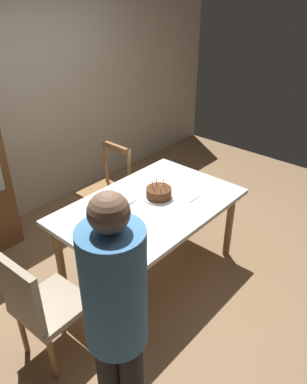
{
  "coord_description": "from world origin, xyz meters",
  "views": [
    {
      "loc": [
        -2.02,
        -1.82,
        2.45
      ],
      "look_at": [
        0.05,
        0.0,
        0.86
      ],
      "focal_mm": 34.62,
      "sensor_mm": 36.0,
      "label": 1
    }
  ],
  "objects_px": {
    "dining_table": "(150,213)",
    "birthday_cake": "(159,193)",
    "plate_near_celebrant": "(134,237)",
    "plate_far_side": "(124,198)",
    "chair_upholstered": "(39,305)",
    "person_celebrant": "(116,317)",
    "chair_spindle_back": "(107,192)"
  },
  "relations": [
    {
      "from": "chair_spindle_back",
      "to": "plate_far_side",
      "type": "bearing_deg",
      "value": -117.77
    },
    {
      "from": "birthday_cake",
      "to": "plate_near_celebrant",
      "type": "relative_size",
      "value": 1.27
    },
    {
      "from": "dining_table",
      "to": "chair_spindle_back",
      "type": "distance_m",
      "value": 0.89
    },
    {
      "from": "birthday_cake",
      "to": "dining_table",
      "type": "bearing_deg",
      "value": -174.98
    },
    {
      "from": "dining_table",
      "to": "person_celebrant",
      "type": "height_order",
      "value": "person_celebrant"
    },
    {
      "from": "plate_far_side",
      "to": "chair_upholstered",
      "type": "relative_size",
      "value": 0.23
    },
    {
      "from": "plate_near_celebrant",
      "to": "plate_far_side",
      "type": "bearing_deg",
      "value": 52.23
    },
    {
      "from": "plate_near_celebrant",
      "to": "chair_upholstered",
      "type": "bearing_deg",
      "value": 166.79
    },
    {
      "from": "plate_near_celebrant",
      "to": "chair_upholstered",
      "type": "xyz_separation_m",
      "value": [
        -0.75,
        0.18,
        -0.23
      ]
    },
    {
      "from": "chair_upholstered",
      "to": "person_celebrant",
      "type": "height_order",
      "value": "person_celebrant"
    },
    {
      "from": "dining_table",
      "to": "plate_far_side",
      "type": "bearing_deg",
      "value": 109.0
    },
    {
      "from": "dining_table",
      "to": "plate_far_side",
      "type": "height_order",
      "value": "plate_far_side"
    },
    {
      "from": "plate_far_side",
      "to": "person_celebrant",
      "type": "bearing_deg",
      "value": -135.96
    },
    {
      "from": "chair_upholstered",
      "to": "chair_spindle_back",
      "type": "bearing_deg",
      "value": 32.02
    },
    {
      "from": "birthday_cake",
      "to": "chair_upholstered",
      "type": "bearing_deg",
      "value": -177.05
    },
    {
      "from": "dining_table",
      "to": "birthday_cake",
      "type": "relative_size",
      "value": 5.71
    },
    {
      "from": "chair_spindle_back",
      "to": "person_celebrant",
      "type": "relative_size",
      "value": 0.56
    },
    {
      "from": "chair_spindle_back",
      "to": "plate_near_celebrant",
      "type": "bearing_deg",
      "value": -122.39
    },
    {
      "from": "chair_upholstered",
      "to": "person_celebrant",
      "type": "distance_m",
      "value": 0.88
    },
    {
      "from": "birthday_cake",
      "to": "person_celebrant",
      "type": "relative_size",
      "value": 0.17
    },
    {
      "from": "chair_spindle_back",
      "to": "chair_upholstered",
      "type": "relative_size",
      "value": 1.0
    },
    {
      "from": "plate_near_celebrant",
      "to": "chair_spindle_back",
      "type": "height_order",
      "value": "chair_spindle_back"
    },
    {
      "from": "plate_near_celebrant",
      "to": "person_celebrant",
      "type": "relative_size",
      "value": 0.13
    },
    {
      "from": "birthday_cake",
      "to": "person_celebrant",
      "type": "distance_m",
      "value": 1.55
    },
    {
      "from": "birthday_cake",
      "to": "plate_near_celebrant",
      "type": "xyz_separation_m",
      "value": [
        -0.57,
        -0.24,
        -0.04
      ]
    },
    {
      "from": "chair_spindle_back",
      "to": "person_celebrant",
      "type": "bearing_deg",
      "value": -130.34
    },
    {
      "from": "dining_table",
      "to": "plate_near_celebrant",
      "type": "distance_m",
      "value": 0.51
    },
    {
      "from": "birthday_cake",
      "to": "person_celebrant",
      "type": "bearing_deg",
      "value": -147.44
    },
    {
      "from": "dining_table",
      "to": "plate_near_celebrant",
      "type": "height_order",
      "value": "plate_near_celebrant"
    },
    {
      "from": "birthday_cake",
      "to": "chair_upholstered",
      "type": "height_order",
      "value": "chair_upholstered"
    },
    {
      "from": "dining_table",
      "to": "chair_upholstered",
      "type": "xyz_separation_m",
      "value": [
        -1.19,
        -0.06,
        -0.14
      ]
    },
    {
      "from": "plate_near_celebrant",
      "to": "plate_far_side",
      "type": "distance_m",
      "value": 0.59
    }
  ]
}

